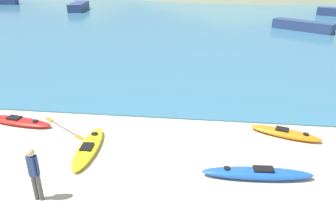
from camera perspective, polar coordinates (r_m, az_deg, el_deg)
The scene contains 9 objects.
bay_water at distance 48.53m, azimuth 5.23°, elevation 17.21°, with size 160.00×70.00×0.06m, color teal.
kayak_on_sand_1 at distance 12.58m, azimuth -13.70°, elevation -6.06°, with size 0.88×3.12×0.29m.
kayak_on_sand_2 at distance 13.99m, azimuth 19.74°, elevation -3.48°, with size 2.81×1.52×0.33m.
kayak_on_sand_3 at distance 15.59m, azimuth -24.68°, elevation -1.44°, with size 3.34×1.23×0.30m.
kayak_on_sand_4 at distance 11.19m, azimuth 15.28°, elevation -10.27°, with size 3.62×0.82×0.38m.
person_near_foreground at distance 10.20m, azimuth -22.30°, elevation -9.53°, with size 0.35×0.25×1.74m.
moored_boat_0 at distance 49.63m, azimuth -15.29°, elevation 17.29°, with size 2.45×5.46×1.03m.
moored_boat_2 at distance 36.34m, azimuth 22.43°, elevation 13.73°, with size 5.62×4.53×0.93m.
loose_paddle at distance 14.52m, azimuth -17.71°, elevation -2.68°, with size 2.35×1.79×0.03m.
Camera 1 is at (1.53, -2.99, 6.45)m, focal length 35.00 mm.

